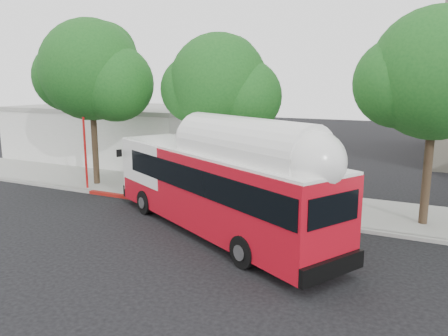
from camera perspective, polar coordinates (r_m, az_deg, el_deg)
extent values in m
plane|color=black|center=(18.03, -6.51, -8.85)|extent=(120.00, 120.00, 0.00)
cube|color=gray|center=(23.48, 2.04, -3.84)|extent=(60.00, 5.00, 0.15)
cube|color=gray|center=(21.22, -0.83, -5.47)|extent=(60.00, 0.30, 0.15)
cube|color=maroon|center=(22.68, -7.63, -4.46)|extent=(10.00, 0.32, 0.16)
cylinder|color=#2D2116|center=(27.02, -16.57, 4.09)|extent=(0.36, 0.36, 6.08)
sphere|color=#164D18|center=(26.86, -17.03, 12.15)|extent=(5.80, 5.80, 5.80)
sphere|color=#164D18|center=(25.94, -14.00, 10.68)|extent=(4.35, 4.35, 4.35)
cylinder|color=#2D2116|center=(22.92, -0.71, 2.55)|extent=(0.36, 0.36, 5.44)
sphere|color=#164D18|center=(22.66, -0.73, 11.08)|extent=(5.00, 5.00, 5.00)
sphere|color=#164D18|center=(22.27, 2.72, 9.32)|extent=(3.75, 3.75, 3.75)
cylinder|color=#2D2116|center=(20.30, 25.12, 0.83)|extent=(0.36, 0.36, 5.76)
sphere|color=#164D18|center=(20.04, 25.98, 11.01)|extent=(5.40, 5.40, 5.40)
cube|color=silver|center=(36.78, -13.32, 4.37)|extent=(16.00, 10.00, 4.00)
cube|color=gray|center=(36.60, -13.47, 7.64)|extent=(16.20, 10.20, 0.30)
cube|color=#B60C1B|center=(17.88, -1.21, -2.72)|extent=(12.17, 8.26, 2.99)
cube|color=black|center=(17.33, -0.26, -1.07)|extent=(11.11, 7.73, 0.98)
cube|color=white|center=(17.58, -1.23, 2.15)|extent=(12.13, 8.19, 0.10)
cube|color=white|center=(15.89, 2.96, 2.16)|extent=(6.79, 4.96, 0.57)
cube|color=black|center=(23.93, -10.37, -2.64)|extent=(1.61, 2.03, 0.06)
imported|color=navy|center=(23.82, -10.41, -1.48)|extent=(1.39, 1.85, 0.93)
cylinder|color=red|center=(26.10, -17.65, 1.89)|extent=(0.13, 0.13, 4.36)
cube|color=black|center=(25.85, -17.95, 6.90)|extent=(0.05, 0.44, 0.27)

